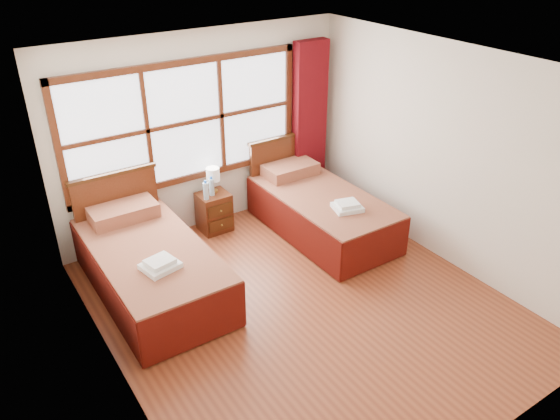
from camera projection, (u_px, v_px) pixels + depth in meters
floor at (303, 305)px, 5.99m from camera, size 4.50×4.50×0.00m
ceiling at (309, 68)px, 4.75m from camera, size 4.50×4.50×0.00m
wall_back at (203, 133)px, 7.02m from camera, size 4.00×0.00×4.00m
wall_left at (105, 263)px, 4.40m from camera, size 0.00×4.50×4.50m
wall_right at (445, 156)px, 6.35m from camera, size 0.00×4.50×4.50m
window at (185, 123)px, 6.77m from camera, size 3.16×0.06×1.56m
curtain at (309, 123)px, 7.76m from camera, size 0.50×0.16×2.30m
bed_left at (149, 264)px, 6.09m from camera, size 1.13×2.20×1.10m
bed_right at (319, 209)px, 7.26m from camera, size 1.08×2.10×1.05m
nightstand at (214, 212)px, 7.31m from camera, size 0.40×0.40×0.54m
towels_left at (160, 264)px, 5.56m from camera, size 0.41×0.37×0.10m
towels_right at (347, 206)px, 6.73m from camera, size 0.41×0.38×0.10m
lamp at (213, 175)px, 7.13m from camera, size 0.18×0.18×0.34m
bottle_near at (206, 191)px, 7.00m from camera, size 0.07×0.07×0.26m
bottle_far at (212, 187)px, 7.10m from camera, size 0.07×0.07×0.26m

